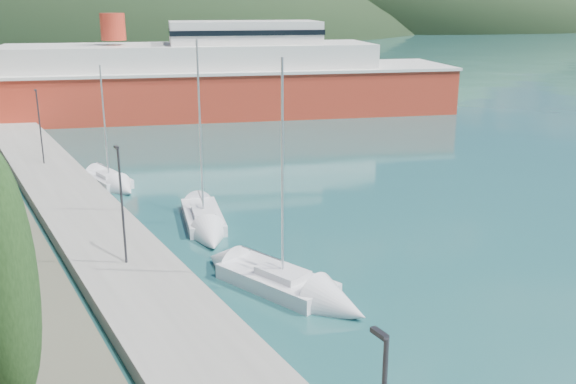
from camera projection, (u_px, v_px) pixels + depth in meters
ground at (20, 74)px, 124.91m from camera, size 1400.00×1400.00×0.00m
quay at (80, 211)px, 42.23m from camera, size 5.00×88.00×0.80m
lamp_posts at (116, 196)px, 32.83m from camera, size 0.15×45.69×6.06m
sailboat_near at (308, 294)px, 30.42m from camera, size 5.03×8.93×12.30m
sailboat_mid at (207, 228)px, 39.33m from camera, size 4.51×8.91×12.41m
sailboat_far at (116, 185)px, 48.62m from camera, size 3.10×7.04×10.00m
ferry at (194, 83)px, 79.41m from camera, size 66.31×33.64×12.97m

